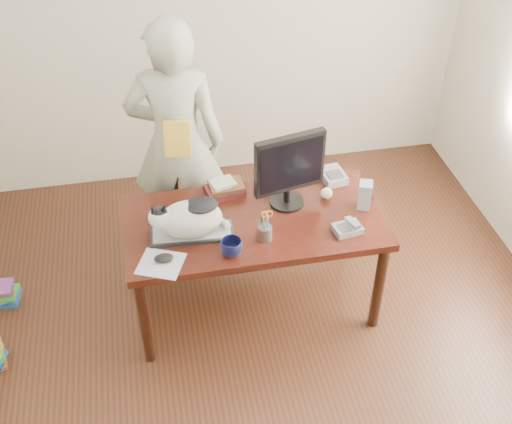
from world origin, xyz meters
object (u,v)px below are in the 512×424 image
Objects in this scene: person at (176,143)px; phone at (348,228)px; monitor at (289,167)px; coffee_mug at (232,247)px; book_stack at (225,188)px; calculator at (333,176)px; cat at (188,218)px; speaker at (365,195)px; pen_cup at (265,231)px; baseball at (327,193)px; desk at (252,229)px; keyboard at (192,233)px; book_pile_b at (0,294)px; mouse at (164,258)px.

phone is at bearing 144.63° from person.
monitor is 0.62m from coffee_mug.
book_stack reaches higher than calculator.
speaker is (1.12, 0.07, -0.05)m from cat.
pen_cup is at bearing -80.94° from book_stack.
speaker is at bearing -31.63° from baseball.
speaker is 1.32m from person.
book_stack is (-0.14, 0.23, 0.19)m from desk.
phone is (0.93, -0.14, 0.01)m from keyboard.
cat reaches higher than baseball.
book_stack is at bearing 58.99° from keyboard.
book_stack is (0.28, 0.38, -0.10)m from cat.
baseball is 0.35× the size of calculator.
keyboard is 6.67× the size of baseball.
calculator is (0.57, 0.50, -0.03)m from pen_cup.
calculator is 0.84× the size of book_pile_b.
cat reaches higher than desk.
pen_cup is 0.84× the size of book_pile_b.
desk is 0.53m from cat.
baseball is at bearing 169.97° from speaker.
cat is 0.48m from book_stack.
baseball is (0.89, 0.20, 0.02)m from keyboard.
speaker reaches higher than baseball.
monitor is 3.92× the size of mouse.
baseball reaches higher than desk.
monitor reaches higher than coffee_mug.
mouse is 0.39m from coffee_mug.
keyboard is 0.30m from coffee_mug.
phone reaches higher than desk.
baseball is (-0.21, 0.13, -0.05)m from speaker.
speaker is at bearing -78.48° from calculator.
keyboard reaches higher than book_pile_b.
book_stack is 0.15× the size of person.
person is at bearing 92.93° from cat.
baseball is at bearing 30.49° from coffee_mug.
book_stack is (-0.63, 0.18, 0.00)m from baseball.
desk is 0.81m from person.
mouse is at bearing 172.81° from phone.
monitor is 0.51m from phone.
person is at bearing 124.45° from monitor.
baseball is at bearing -25.18° from book_stack.
mouse is at bearing -160.14° from baseball.
monitor is 0.52m from speaker.
pen_cup reaches higher than speaker.
speaker is 0.68× the size of book_stack.
pen_cup reaches higher than coffee_mug.
cat reaches higher than speaker.
desk is 6.20× the size of book_pile_b.
pen_cup is 1.00m from person.
book_pile_b is at bearing 169.22° from book_stack.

